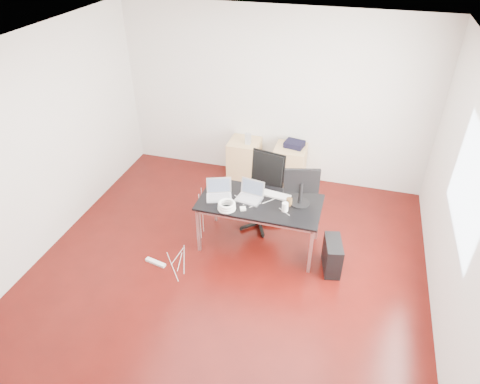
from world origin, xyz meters
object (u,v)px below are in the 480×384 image
(filing_cabinet_right, at_px, (289,166))
(pc_tower, at_px, (332,256))
(filing_cabinet_left, at_px, (244,160))
(office_chair, at_px, (263,188))
(desk, at_px, (260,205))

(filing_cabinet_right, bearing_deg, pc_tower, -63.72)
(filing_cabinet_left, height_order, filing_cabinet_right, same)
(office_chair, bearing_deg, pc_tower, -21.72)
(filing_cabinet_right, bearing_deg, office_chair, -99.26)
(filing_cabinet_right, xyz_separation_m, pc_tower, (0.92, -1.86, -0.13))
(filing_cabinet_left, bearing_deg, pc_tower, -47.57)
(office_chair, bearing_deg, filing_cabinet_right, 92.14)
(pc_tower, bearing_deg, desk, 156.20)
(filing_cabinet_left, height_order, pc_tower, filing_cabinet_left)
(filing_cabinet_left, bearing_deg, filing_cabinet_right, 0.00)
(office_chair, height_order, pc_tower, office_chair)
(desk, bearing_deg, filing_cabinet_left, 112.28)
(desk, bearing_deg, pc_tower, -11.33)
(desk, bearing_deg, filing_cabinet_right, 86.41)
(pc_tower, bearing_deg, filing_cabinet_right, 103.82)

